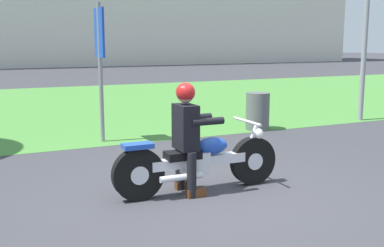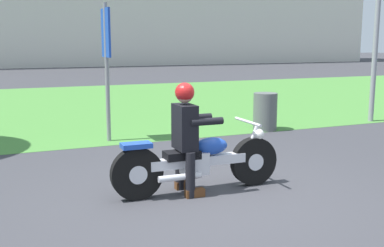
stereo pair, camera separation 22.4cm
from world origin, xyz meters
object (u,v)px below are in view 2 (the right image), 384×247
motorcycle_lead (199,162)px  rider_lead (186,130)px  sign_banner (106,51)px  trash_can (265,112)px

motorcycle_lead → rider_lead: bearing=179.2°
sign_banner → trash_can: bearing=-3.2°
motorcycle_lead → rider_lead: size_ratio=1.60×
trash_can → sign_banner: (-3.37, 0.19, 1.32)m
motorcycle_lead → rider_lead: (-0.17, 0.00, 0.43)m
trash_can → motorcycle_lead: bearing=-132.2°
trash_can → sign_banner: size_ratio=0.31×
rider_lead → motorcycle_lead: bearing=-0.8°
motorcycle_lead → sign_banner: bearing=96.2°
motorcycle_lead → trash_can: 4.50m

